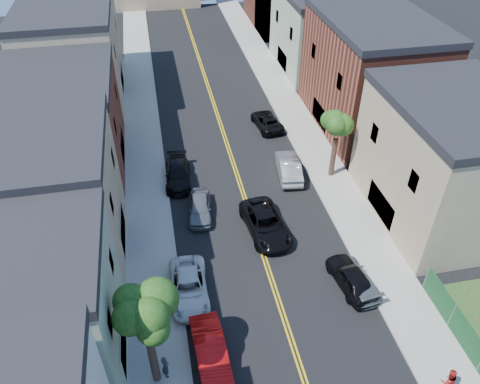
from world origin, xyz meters
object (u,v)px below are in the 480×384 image
grey_car_left (200,207)px  black_suv_lane (266,224)px  dark_car_right_far (267,121)px  pedestrian_right (448,381)px  pedestrian_left (165,366)px  grey_car_right (354,278)px  silver_car_right (289,167)px  black_car_right (352,278)px  white_pickup (189,287)px  black_car_left (178,174)px  red_sedan (211,352)px

grey_car_left → black_suv_lane: size_ratio=0.75×
dark_car_right_far → pedestrian_right: pedestrian_right is taller
pedestrian_left → black_suv_lane: bearing=-51.0°
grey_car_left → pedestrian_right: size_ratio=2.39×
grey_car_right → silver_car_right: 12.63m
black_car_right → silver_car_right: (-0.61, 12.65, 0.06)m
pedestrian_right → black_suv_lane: bearing=-53.6°
dark_car_right_far → silver_car_right: bearing=82.3°
pedestrian_left → white_pickup: bearing=-31.6°
black_car_left → pedestrian_right: bearing=-56.3°
red_sedan → pedestrian_left: size_ratio=3.02×
red_sedan → dark_car_right_far: bearing=66.0°
white_pickup → black_suv_lane: size_ratio=0.90×
dark_car_right_far → black_suv_lane: size_ratio=0.83×
grey_car_left → grey_car_right: 12.65m
silver_car_right → pedestrian_left: size_ratio=3.10×
grey_car_left → grey_car_right: (8.98, -8.91, -0.06)m
white_pickup → grey_car_right: 10.76m
black_car_left → black_car_right: bearing=-49.6°
black_car_left → grey_car_right: size_ratio=1.10×
black_car_left → silver_car_right: silver_car_right is taller
white_pickup → black_suv_lane: (6.20, 4.77, 0.08)m
white_pickup → pedestrian_right: 15.61m
grey_car_right → silver_car_right: bearing=-93.3°
red_sedan → black_car_right: bearing=16.9°
grey_car_right → silver_car_right: silver_car_right is taller
white_pickup → black_suv_lane: bearing=39.8°
grey_car_right → black_car_right: (-0.23, -0.05, 0.10)m
silver_car_right → white_pickup: bearing=56.1°
red_sedan → black_car_right: (9.78, 3.59, -0.04)m
black_car_left → pedestrian_right: 24.72m
black_car_left → pedestrian_left: pedestrian_left is taller
black_car_right → silver_car_right: 12.67m
grey_car_left → pedestrian_left: pedestrian_left is taller
grey_car_left → black_suv_lane: bearing=-25.8°
pedestrian_right → black_car_right: bearing=-62.9°
silver_car_right → grey_car_right: bearing=100.9°
white_pickup → silver_car_right: size_ratio=1.04×
red_sedan → black_car_right: size_ratio=1.08×
grey_car_right → silver_car_right: (-0.85, 12.60, 0.16)m
grey_car_right → white_pickup: bearing=-13.9°
red_sedan → silver_car_right: silver_car_right is taller
red_sedan → grey_car_left: red_sedan is taller
grey_car_right → pedestrian_left: (-12.54, -4.13, 0.29)m
white_pickup → pedestrian_right: pedestrian_right is taller
black_car_right → black_suv_lane: (-4.25, 6.10, 0.03)m
black_car_right → pedestrian_right: pedestrian_right is taller
black_car_left → dark_car_right_far: size_ratio=1.05×
grey_car_right → dark_car_right_far: size_ratio=0.96×
silver_car_right → dark_car_right_far: (0.11, 8.22, -0.16)m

